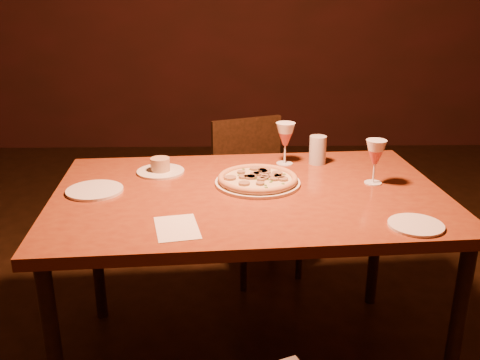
{
  "coord_description": "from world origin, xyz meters",
  "views": [
    {
      "loc": [
        0.17,
        -1.92,
        1.59
      ],
      "look_at": [
        0.21,
        0.11,
        0.85
      ],
      "focal_mm": 40.0,
      "sensor_mm": 36.0,
      "label": 1
    }
  ],
  "objects": [
    {
      "name": "pizza_plate",
      "position": [
        0.28,
        0.14,
        0.85
      ],
      "size": [
        0.35,
        0.35,
        0.04
      ],
      "color": "white",
      "rests_on": "dining_table"
    },
    {
      "name": "chair_far",
      "position": [
        0.32,
        0.95,
        0.5
      ],
      "size": [
        0.55,
        0.55,
        0.88
      ],
      "rotation": [
        0.0,
        0.0,
        0.37
      ],
      "color": "black",
      "rests_on": "floor"
    },
    {
      "name": "side_plate_left",
      "position": [
        -0.37,
        0.07,
        0.83
      ],
      "size": [
        0.22,
        0.22,
        0.01
      ],
      "primitive_type": "cylinder",
      "color": "white",
      "rests_on": "dining_table"
    },
    {
      "name": "dining_table",
      "position": [
        0.25,
        0.06,
        0.75
      ],
      "size": [
        1.61,
        1.1,
        0.82
      ],
      "rotation": [
        0.0,
        0.0,
        0.07
      ],
      "color": "brown",
      "rests_on": "floor"
    },
    {
      "name": "water_tumbler",
      "position": [
        0.57,
        0.41,
        0.89
      ],
      "size": [
        0.08,
        0.08,
        0.13
      ],
      "primitive_type": "cylinder",
      "color": "#AFBAC0",
      "rests_on": "dining_table"
    },
    {
      "name": "side_plate_near",
      "position": [
        0.8,
        -0.28,
        0.83
      ],
      "size": [
        0.19,
        0.19,
        0.01
      ],
      "primitive_type": "cylinder",
      "color": "white",
      "rests_on": "dining_table"
    },
    {
      "name": "menu_card",
      "position": [
        -0.01,
        -0.28,
        0.83
      ],
      "size": [
        0.18,
        0.23,
        0.0
      ],
      "primitive_type": "cube",
      "rotation": [
        0.0,
        0.0,
        0.2
      ],
      "color": "silver",
      "rests_on": "dining_table"
    },
    {
      "name": "wine_glass_far",
      "position": [
        0.42,
        0.4,
        0.92
      ],
      "size": [
        0.09,
        0.09,
        0.19
      ],
      "primitive_type": null,
      "color": "#C35152",
      "rests_on": "dining_table"
    },
    {
      "name": "wine_glass_right",
      "position": [
        0.76,
        0.14,
        0.92
      ],
      "size": [
        0.08,
        0.08,
        0.18
      ],
      "primitive_type": null,
      "color": "#C35152",
      "rests_on": "dining_table"
    },
    {
      "name": "ramekin_saucer",
      "position": [
        -0.13,
        0.29,
        0.85
      ],
      "size": [
        0.21,
        0.21,
        0.07
      ],
      "color": "white",
      "rests_on": "dining_table"
    }
  ]
}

